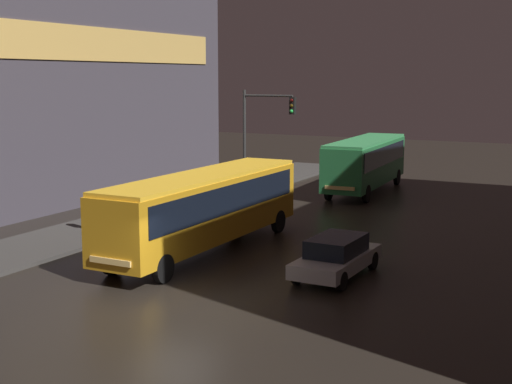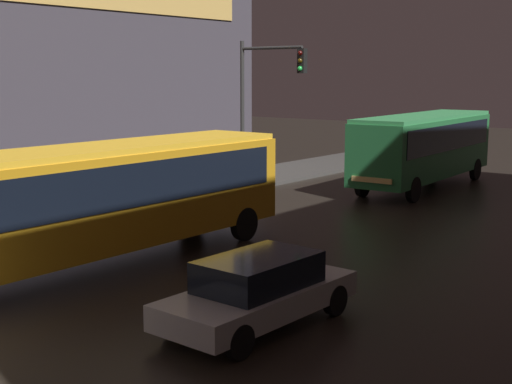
{
  "view_description": "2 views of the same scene",
  "coord_description": "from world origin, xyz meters",
  "px_view_note": "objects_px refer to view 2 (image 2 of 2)",
  "views": [
    {
      "loc": [
        11.86,
        -17.68,
        6.92
      ],
      "look_at": [
        -0.53,
        6.57,
        2.49
      ],
      "focal_mm": 50.0,
      "sensor_mm": 36.0,
      "label": 1
    },
    {
      "loc": [
        11.68,
        -5.54,
        4.94
      ],
      "look_at": [
        0.19,
        9.08,
        1.85
      ],
      "focal_mm": 50.0,
      "sensor_mm": 36.0,
      "label": 2
    }
  ],
  "objects_px": {
    "bus_far": "(424,143)",
    "car_taxi": "(259,290)",
    "traffic_light_main": "(263,94)",
    "bus_near": "(100,192)"
  },
  "relations": [
    {
      "from": "car_taxi",
      "to": "bus_near",
      "type": "bearing_deg",
      "value": -8.37
    },
    {
      "from": "bus_far",
      "to": "car_taxi",
      "type": "xyz_separation_m",
      "value": [
        5.02,
        -18.19,
        -1.23
      ]
    },
    {
      "from": "bus_near",
      "to": "traffic_light_main",
      "type": "distance_m",
      "value": 10.82
    },
    {
      "from": "bus_far",
      "to": "car_taxi",
      "type": "bearing_deg",
      "value": 102.62
    },
    {
      "from": "bus_far",
      "to": "traffic_light_main",
      "type": "distance_m",
      "value": 8.07
    },
    {
      "from": "bus_near",
      "to": "bus_far",
      "type": "relative_size",
      "value": 1.16
    },
    {
      "from": "car_taxi",
      "to": "traffic_light_main",
      "type": "relative_size",
      "value": 0.72
    },
    {
      "from": "bus_near",
      "to": "bus_far",
      "type": "bearing_deg",
      "value": -92.81
    },
    {
      "from": "bus_far",
      "to": "traffic_light_main",
      "type": "xyz_separation_m",
      "value": [
        -3.59,
        -6.88,
        2.22
      ]
    },
    {
      "from": "bus_near",
      "to": "traffic_light_main",
      "type": "xyz_separation_m",
      "value": [
        -2.62,
        10.25,
        2.25
      ]
    }
  ]
}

